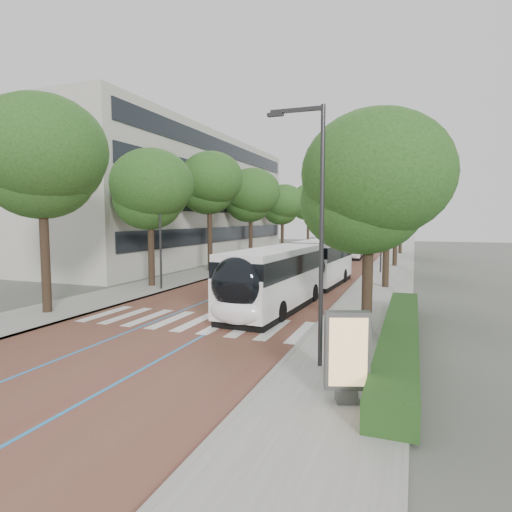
{
  "coord_description": "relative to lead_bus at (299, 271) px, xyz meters",
  "views": [
    {
      "loc": [
        9.47,
        -15.96,
        4.72
      ],
      "look_at": [
        0.24,
        8.88,
        2.4
      ],
      "focal_mm": 30.0,
      "sensor_mm": 36.0,
      "label": 1
    }
  ],
  "objects": [
    {
      "name": "ad_panel",
      "position": [
        4.93,
        -14.05,
        -0.29
      ],
      "size": [
        1.15,
        0.65,
        2.31
      ],
      "rotation": [
        0.0,
        0.0,
        0.33
      ],
      "color": "#59595B",
      "rests_on": "sidewalk_right"
    },
    {
      "name": "bus_queued_0",
      "position": [
        -0.9,
        15.71,
        -0.0
      ],
      "size": [
        3.31,
        12.53,
        3.2
      ],
      "rotation": [
        0.0,
        0.0,
        0.07
      ],
      "color": "white",
      "rests_on": "ground"
    },
    {
      "name": "bus_queued_1",
      "position": [
        -0.7,
        28.91,
        -0.0
      ],
      "size": [
        3.04,
        12.49,
        3.2
      ],
      "rotation": [
        0.0,
        0.0,
        0.04
      ],
      "color": "white",
      "rests_on": "ground"
    },
    {
      "name": "zebra_crossing",
      "position": [
        -2.85,
        -7.62,
        -1.6
      ],
      "size": [
        10.55,
        3.6,
        0.01
      ],
      "color": "silver",
      "rests_on": "ground"
    },
    {
      "name": "kerb_right",
      "position": [
        2.55,
        31.38,
        -1.57
      ],
      "size": [
        0.2,
        140.0,
        0.14
      ],
      "primitive_type": "cube",
      "color": "gray",
      "rests_on": "ground"
    },
    {
      "name": "sidewalk_right",
      "position": [
        4.45,
        31.38,
        -1.57
      ],
      "size": [
        4.0,
        140.0,
        0.12
      ],
      "primitive_type": "cube",
      "color": "gray",
      "rests_on": "ground"
    },
    {
      "name": "ground",
      "position": [
        -3.05,
        -8.62,
        -1.63
      ],
      "size": [
        160.0,
        160.0,
        0.0
      ],
      "primitive_type": "plane",
      "color": "#51544C",
      "rests_on": "ground"
    },
    {
      "name": "trees_left",
      "position": [
        -10.55,
        17.52,
        5.39
      ],
      "size": [
        6.37,
        61.23,
        9.98
      ],
      "color": "black",
      "rests_on": "ground"
    },
    {
      "name": "kerb_left",
      "position": [
        -8.65,
        31.38,
        -1.57
      ],
      "size": [
        0.2,
        140.0,
        0.14
      ],
      "primitive_type": "cube",
      "color": "gray",
      "rests_on": "ground"
    },
    {
      "name": "lane_line_left",
      "position": [
        -4.65,
        31.38,
        -1.6
      ],
      "size": [
        0.12,
        126.0,
        0.01
      ],
      "primitive_type": "cube",
      "color": "#2781C7",
      "rests_on": "road"
    },
    {
      "name": "lead_bus",
      "position": [
        0.0,
        0.0,
        0.0
      ],
      "size": [
        3.6,
        18.51,
        3.2
      ],
      "rotation": [
        0.0,
        0.0,
        -0.06
      ],
      "color": "black",
      "rests_on": "ground"
    },
    {
      "name": "road",
      "position": [
        -3.05,
        31.38,
        -1.62
      ],
      "size": [
        11.0,
        140.0,
        0.02
      ],
      "primitive_type": "cube",
      "color": "brown",
      "rests_on": "ground"
    },
    {
      "name": "sidewalk_left",
      "position": [
        -10.55,
        31.38,
        -1.57
      ],
      "size": [
        4.0,
        140.0,
        0.12
      ],
      "primitive_type": "cube",
      "color": "gray",
      "rests_on": "ground"
    },
    {
      "name": "streetlight_far",
      "position": [
        3.56,
        13.38,
        3.19
      ],
      "size": [
        1.82,
        0.2,
        8.0
      ],
      "color": "#2B2B2D",
      "rests_on": "sidewalk_right"
    },
    {
      "name": "trees_right",
      "position": [
        4.65,
        12.0,
        4.48
      ],
      "size": [
        6.0,
        47.66,
        8.98
      ],
      "color": "black",
      "rests_on": "ground"
    },
    {
      "name": "office_building",
      "position": [
        -22.53,
        19.38,
        5.37
      ],
      "size": [
        18.11,
        40.0,
        14.0
      ],
      "color": "#ABA99E",
      "rests_on": "ground"
    },
    {
      "name": "streetlight_near",
      "position": [
        3.56,
        -11.62,
        3.19
      ],
      "size": [
        1.82,
        0.2,
        8.0
      ],
      "color": "#2B2B2D",
      "rests_on": "sidewalk_right"
    },
    {
      "name": "lane_line_right",
      "position": [
        -1.45,
        31.38,
        -1.6
      ],
      "size": [
        0.12,
        126.0,
        0.01
      ],
      "primitive_type": "cube",
      "color": "#2781C7",
      "rests_on": "road"
    },
    {
      "name": "hedge",
      "position": [
        6.05,
        -8.62,
        -1.11
      ],
      "size": [
        1.2,
        14.0,
        0.8
      ],
      "primitive_type": "cube",
      "color": "#1C4417",
      "rests_on": "sidewalk_right"
    },
    {
      "name": "lamp_post_left",
      "position": [
        -9.15,
        -0.62,
        2.49
      ],
      "size": [
        0.14,
        0.14,
        8.0
      ],
      "primitive_type": "cylinder",
      "color": "#2B2B2D",
      "rests_on": "sidewalk_left"
    }
  ]
}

